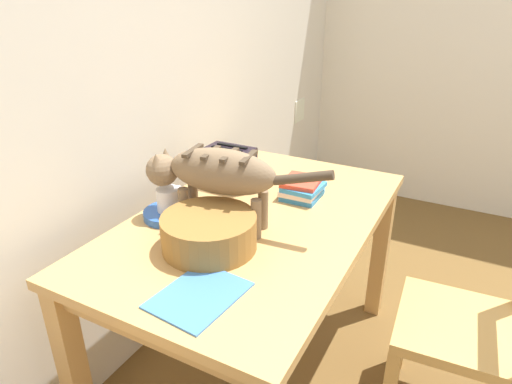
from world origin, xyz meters
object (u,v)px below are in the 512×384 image
(cat, at_px, (214,174))
(magazine, at_px, (199,295))
(toaster, at_px, (230,167))
(wooden_chair_far, at_px, (474,325))
(dining_table, at_px, (256,238))
(coffee_mug, at_px, (169,199))
(book_stack, at_px, (302,189))
(saucer_bowl, at_px, (170,214))
(wicker_basket, at_px, (209,232))

(cat, relative_size, magazine, 2.60)
(toaster, distance_m, wooden_chair_far, 1.09)
(dining_table, bearing_deg, coffee_mug, 118.06)
(dining_table, xyz_separation_m, book_stack, (0.23, -0.09, 0.13))
(book_stack, distance_m, wooden_chair_far, 0.78)
(dining_table, relative_size, coffee_mug, 10.47)
(cat, xyz_separation_m, magazine, (-0.37, -0.18, -0.19))
(magazine, bearing_deg, saucer_bowl, 52.59)
(dining_table, xyz_separation_m, wooden_chair_far, (0.13, -0.79, -0.20))
(wooden_chair_far, bearing_deg, book_stack, 77.56)
(coffee_mug, xyz_separation_m, toaster, (0.35, -0.05, 0.01))
(coffee_mug, xyz_separation_m, magazine, (-0.34, -0.36, -0.07))
(dining_table, bearing_deg, book_stack, -20.02)
(cat, bearing_deg, magazine, -162.40)
(saucer_bowl, relative_size, toaster, 0.95)
(saucer_bowl, distance_m, magazine, 0.49)
(cat, bearing_deg, book_stack, -35.47)
(book_stack, xyz_separation_m, toaster, (-0.04, 0.32, 0.05))
(dining_table, bearing_deg, magazine, -170.44)
(saucer_bowl, height_order, wicker_basket, wicker_basket)
(coffee_mug, xyz_separation_m, wicker_basket, (-0.11, -0.25, -0.01))
(dining_table, distance_m, coffee_mug, 0.36)
(cat, distance_m, saucer_bowl, 0.26)
(dining_table, relative_size, saucer_bowl, 6.95)
(coffee_mug, relative_size, toaster, 0.63)
(saucer_bowl, relative_size, book_stack, 1.08)
(wooden_chair_far, bearing_deg, wicker_basket, 111.73)
(toaster, relative_size, wooden_chair_far, 0.22)
(book_stack, relative_size, wooden_chair_far, 0.19)
(coffee_mug, distance_m, wicker_basket, 0.27)
(dining_table, xyz_separation_m, saucer_bowl, (-0.15, 0.28, 0.10))
(wooden_chair_far, bearing_deg, saucer_bowl, 101.04)
(dining_table, xyz_separation_m, toaster, (0.20, 0.23, 0.18))
(toaster, bearing_deg, magazine, -155.57)
(saucer_bowl, xyz_separation_m, magazine, (-0.34, -0.36, -0.01))
(magazine, xyz_separation_m, toaster, (0.69, 0.31, 0.08))
(coffee_mug, relative_size, wooden_chair_far, 0.14)
(coffee_mug, height_order, wicker_basket, coffee_mug)
(toaster, bearing_deg, wooden_chair_far, -94.15)
(wicker_basket, height_order, wooden_chair_far, wooden_chair_far)
(coffee_mug, relative_size, wicker_basket, 0.41)
(saucer_bowl, bearing_deg, coffee_mug, 0.00)
(book_stack, bearing_deg, cat, 153.01)
(wicker_basket, bearing_deg, dining_table, -6.95)
(book_stack, bearing_deg, dining_table, 159.98)
(cat, height_order, wicker_basket, cat)
(dining_table, bearing_deg, cat, 141.85)
(coffee_mug, height_order, book_stack, coffee_mug)
(dining_table, height_order, wicker_basket, wicker_basket)
(coffee_mug, distance_m, wooden_chair_far, 1.16)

